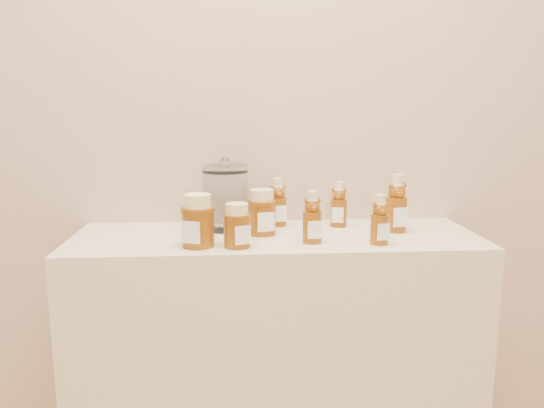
{
  "coord_description": "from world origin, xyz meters",
  "views": [
    {
      "loc": [
        -0.11,
        0.03,
        1.28
      ],
      "look_at": [
        -0.01,
        1.52,
        1.0
      ],
      "focal_mm": 35.0,
      "sensor_mm": 36.0,
      "label": 1
    }
  ],
  "objects_px": {
    "bear_bottle_back_left": "(278,199)",
    "bear_bottle_front_left": "(312,213)",
    "display_table": "(276,375)",
    "honey_jar_left": "(198,220)",
    "glass_canister": "(226,194)"
  },
  "relations": [
    {
      "from": "bear_bottle_back_left",
      "to": "bear_bottle_front_left",
      "type": "relative_size",
      "value": 1.03
    },
    {
      "from": "bear_bottle_back_left",
      "to": "bear_bottle_front_left",
      "type": "bearing_deg",
      "value": -84.05
    },
    {
      "from": "display_table",
      "to": "bear_bottle_back_left",
      "type": "height_order",
      "value": "bear_bottle_back_left"
    },
    {
      "from": "honey_jar_left",
      "to": "glass_canister",
      "type": "xyz_separation_m",
      "value": [
        0.07,
        0.2,
        0.04
      ]
    },
    {
      "from": "display_table",
      "to": "glass_canister",
      "type": "relative_size",
      "value": 5.49
    },
    {
      "from": "display_table",
      "to": "honey_jar_left",
      "type": "bearing_deg",
      "value": -153.73
    },
    {
      "from": "bear_bottle_front_left",
      "to": "glass_canister",
      "type": "relative_size",
      "value": 0.76
    },
    {
      "from": "bear_bottle_back_left",
      "to": "display_table",
      "type": "bearing_deg",
      "value": -111.17
    },
    {
      "from": "honey_jar_left",
      "to": "bear_bottle_front_left",
      "type": "bearing_deg",
      "value": 26.04
    },
    {
      "from": "honey_jar_left",
      "to": "bear_bottle_back_left",
      "type": "bearing_deg",
      "value": 67.47
    },
    {
      "from": "bear_bottle_front_left",
      "to": "glass_canister",
      "type": "bearing_deg",
      "value": 137.93
    },
    {
      "from": "honey_jar_left",
      "to": "glass_canister",
      "type": "relative_size",
      "value": 0.66
    },
    {
      "from": "bear_bottle_back_left",
      "to": "honey_jar_left",
      "type": "xyz_separation_m",
      "value": [
        -0.24,
        -0.24,
        -0.01
      ]
    },
    {
      "from": "display_table",
      "to": "glass_canister",
      "type": "distance_m",
      "value": 0.59
    },
    {
      "from": "glass_canister",
      "to": "bear_bottle_front_left",
      "type": "bearing_deg",
      "value": -36.12
    }
  ]
}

